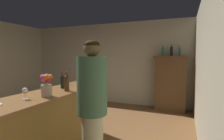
% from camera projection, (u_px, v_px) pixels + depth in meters
% --- Properties ---
extents(wall_back, '(5.67, 0.12, 2.63)m').
position_uv_depth(wall_back, '(106.00, 63.00, 6.06)').
color(wall_back, '#BAB29A').
rests_on(wall_back, ground).
extents(wall_right, '(0.12, 6.71, 2.63)m').
position_uv_depth(wall_right, '(216.00, 78.00, 1.88)').
color(wall_right, '#BEB59B').
rests_on(wall_right, ground).
extents(bar_counter, '(0.67, 2.42, 1.01)m').
position_uv_depth(bar_counter, '(48.00, 126.00, 2.64)').
color(bar_counter, olive).
rests_on(bar_counter, ground).
extents(display_cabinet, '(0.91, 0.39, 1.55)m').
position_uv_depth(display_cabinet, '(170.00, 82.00, 5.01)').
color(display_cabinet, brown).
rests_on(display_cabinet, ground).
extents(wine_bottle_syrah, '(0.06, 0.06, 0.28)m').
position_uv_depth(wine_bottle_syrah, '(62.00, 81.00, 2.97)').
color(wine_bottle_syrah, black).
rests_on(wine_bottle_syrah, bar_counter).
extents(wine_bottle_pinot, '(0.08, 0.08, 0.32)m').
position_uv_depth(wine_bottle_pinot, '(87.00, 77.00, 3.38)').
color(wine_bottle_pinot, '#1C2236').
rests_on(wine_bottle_pinot, bar_counter).
extents(wine_bottle_riesling, '(0.08, 0.08, 0.31)m').
position_uv_depth(wine_bottle_riesling, '(67.00, 82.00, 2.74)').
color(wine_bottle_riesling, '#452C18').
rests_on(wine_bottle_riesling, bar_counter).
extents(wine_glass_front, '(0.07, 0.07, 0.15)m').
position_uv_depth(wine_glass_front, '(25.00, 91.00, 2.21)').
color(wine_glass_front, white).
rests_on(wine_glass_front, bar_counter).
extents(wine_glass_rear, '(0.07, 0.07, 0.14)m').
position_uv_depth(wine_glass_rear, '(67.00, 79.00, 3.38)').
color(wine_glass_rear, white).
rests_on(wine_glass_rear, bar_counter).
extents(wine_glass_spare, '(0.07, 0.07, 0.14)m').
position_uv_depth(wine_glass_spare, '(83.00, 78.00, 3.52)').
color(wine_glass_spare, white).
rests_on(wine_glass_spare, bar_counter).
extents(flower_arrangement, '(0.15, 0.16, 0.30)m').
position_uv_depth(flower_arrangement, '(46.00, 86.00, 2.35)').
color(flower_arrangement, tan).
rests_on(flower_arrangement, bar_counter).
extents(display_bottle_left, '(0.07, 0.07, 0.33)m').
position_uv_depth(display_bottle_left, '(163.00, 51.00, 5.03)').
color(display_bottle_left, '#274D2E').
rests_on(display_bottle_left, display_cabinet).
extents(display_bottle_midleft, '(0.08, 0.08, 0.32)m').
position_uv_depth(display_bottle_midleft, '(172.00, 51.00, 4.94)').
color(display_bottle_midleft, black).
rests_on(display_bottle_midleft, display_cabinet).
extents(display_bottle_center, '(0.06, 0.06, 0.30)m').
position_uv_depth(display_bottle_center, '(179.00, 51.00, 4.86)').
color(display_bottle_center, '#234531').
rests_on(display_bottle_center, display_cabinet).
extents(bartender, '(0.35, 0.35, 1.73)m').
position_uv_depth(bartender, '(92.00, 107.00, 2.08)').
color(bartender, '#B0B08C').
rests_on(bartender, ground).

